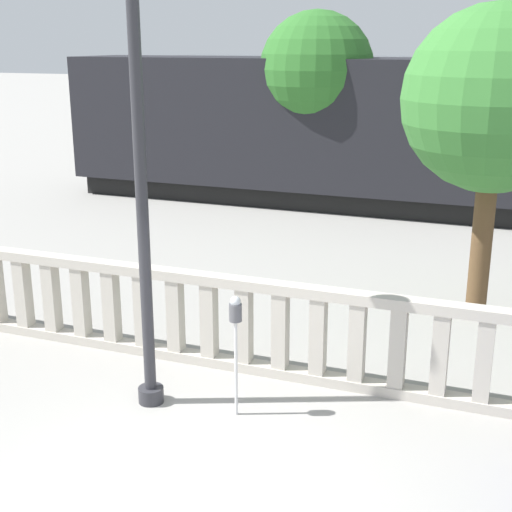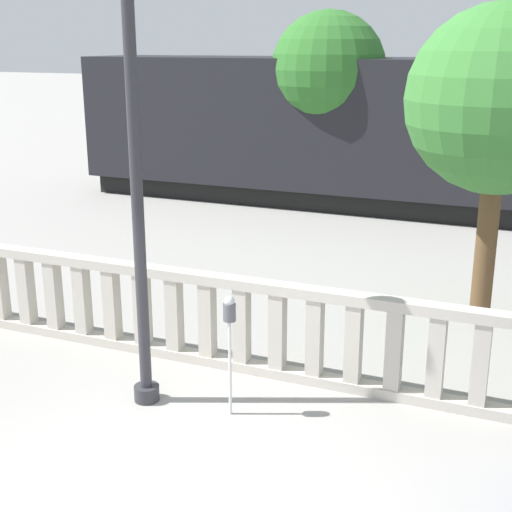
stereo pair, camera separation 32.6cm
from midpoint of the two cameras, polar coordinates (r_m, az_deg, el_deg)
The scene contains 8 objects.
ground_plane at distance 7.57m, azimuth -5.69°, elevation -19.00°, with size 160.00×160.00×0.00m, color gray.
balustrade at distance 9.66m, azimuth 2.70°, elevation -6.00°, with size 17.80×0.24×1.35m.
lamppost at distance 8.38m, azimuth -8.60°, elevation 9.15°, with size 0.42×0.42×5.41m.
parking_meter at distance 8.49m, azimuth -1.03°, elevation -5.29°, with size 0.15×0.15×1.55m.
train_near at distance 19.23m, azimuth 16.72°, elevation 9.18°, with size 20.92×2.64×4.59m.
train_far at distance 37.11m, azimuth 15.84°, elevation 12.37°, with size 27.15×2.77×4.27m.
tree_left at distance 19.54m, azimuth 6.28°, elevation 14.58°, with size 3.03×3.03×5.22m.
tree_right at distance 11.81m, azimuth 19.70°, elevation 11.56°, with size 2.91×2.91×5.01m.
Camera 2 is at (3.15, -5.30, 4.42)m, focal length 50.00 mm.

